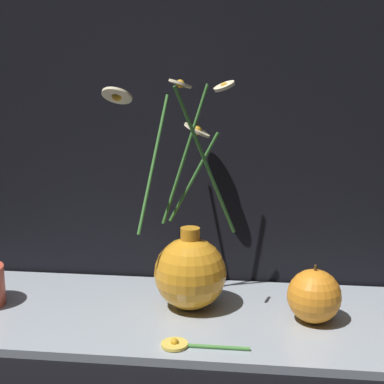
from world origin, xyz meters
The scene contains 5 objects.
ground_plane centered at (0.00, 0.00, 0.00)m, with size 6.00×6.00×0.00m, color black.
shelf centered at (0.00, 0.00, 0.01)m, with size 0.87×0.28×0.01m.
vase_with_flowers centered at (-0.01, 0.02, 0.08)m, with size 0.22×0.20×0.35m.
orange_fruit centered at (0.18, -0.01, 0.05)m, with size 0.08×0.08×0.09m.
loose_daisy centered at (0.00, -0.11, 0.02)m, with size 0.12×0.04×0.01m.
Camera 1 is at (0.09, -0.76, 0.36)m, focal length 50.00 mm.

